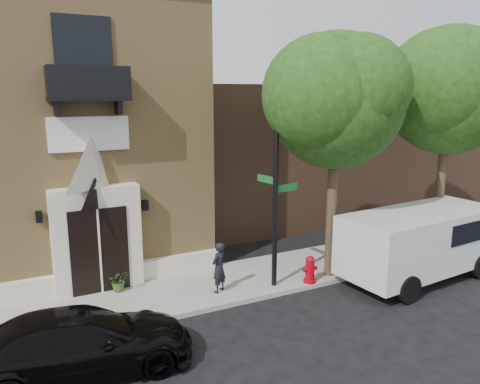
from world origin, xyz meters
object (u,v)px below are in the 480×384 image
object	(u,v)px
cargo_van	(424,240)
street_sign	(276,192)
pedestrian_near	(219,267)
black_sedan	(80,343)
fire_hydrant	(310,269)
pedestrian_far	(448,215)
dumpster	(399,241)

from	to	relation	value
cargo_van	street_sign	distance (m)	5.44
street_sign	pedestrian_near	distance (m)	2.85
black_sedan	fire_hydrant	size ratio (longest dim) A/B	5.61
pedestrian_near	pedestrian_far	xyz separation A→B (m)	(11.12, 0.94, 0.08)
fire_hydrant	pedestrian_near	xyz separation A→B (m)	(-2.87, 0.66, 0.34)
fire_hydrant	pedestrian_far	distance (m)	8.41
street_sign	pedestrian_far	distance (m)	9.68
fire_hydrant	cargo_van	bearing A→B (deg)	-15.43
fire_hydrant	street_sign	bearing A→B (deg)	162.11
street_sign	fire_hydrant	world-z (taller)	street_sign
pedestrian_near	fire_hydrant	bearing A→B (deg)	135.94
pedestrian_far	dumpster	bearing A→B (deg)	112.28
pedestrian_near	street_sign	bearing A→B (deg)	139.09
cargo_van	dumpster	xyz separation A→B (m)	(0.41, 1.47, -0.49)
fire_hydrant	pedestrian_far	size ratio (longest dim) A/B	0.52
dumpster	black_sedan	bearing A→B (deg)	-148.76
cargo_van	pedestrian_far	bearing A→B (deg)	26.11
street_sign	dumpster	xyz separation A→B (m)	(5.32, 0.06, -2.35)
black_sedan	dumpster	xyz separation A→B (m)	(11.44, 1.98, 0.08)
black_sedan	dumpster	world-z (taller)	black_sedan
dumpster	pedestrian_near	distance (m)	7.10
cargo_van	pedestrian_far	xyz separation A→B (m)	(4.44, 2.65, -0.29)
fire_hydrant	dumpster	xyz separation A→B (m)	(4.22, 0.42, 0.21)
street_sign	fire_hydrant	bearing A→B (deg)	-26.55
dumpster	pedestrian_near	xyz separation A→B (m)	(-7.09, 0.24, 0.13)
cargo_van	pedestrian_near	xyz separation A→B (m)	(-6.68, 1.72, -0.36)
fire_hydrant	dumpster	distance (m)	4.25
fire_hydrant	dumpster	world-z (taller)	dumpster
pedestrian_near	pedestrian_far	distance (m)	11.16
dumpster	pedestrian_far	world-z (taller)	pedestrian_far
fire_hydrant	pedestrian_far	bearing A→B (deg)	10.97
fire_hydrant	pedestrian_near	distance (m)	2.97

